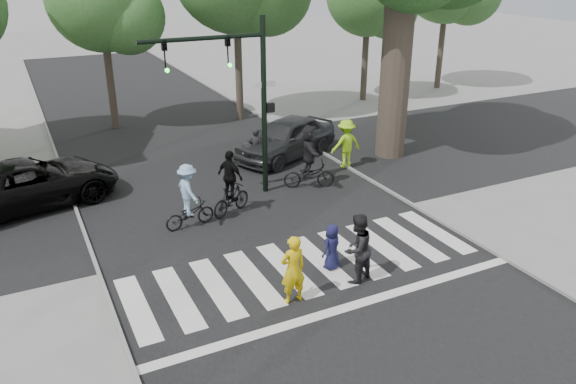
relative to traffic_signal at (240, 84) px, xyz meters
name	(u,v)px	position (x,y,z in m)	size (l,w,h in m)	color
ground	(323,283)	(-0.35, -6.20, -3.90)	(120.00, 120.00, 0.00)	gray
road_stem	(247,210)	(-0.35, -1.20, -3.90)	(10.00, 70.00, 0.01)	black
road_cross	(216,180)	(-0.35, 1.80, -3.89)	(70.00, 10.00, 0.01)	black
curb_left	(87,241)	(-5.40, -1.20, -3.85)	(0.10, 70.00, 0.10)	gray
curb_right	(375,183)	(4.70, -1.20, -3.85)	(0.10, 70.00, 0.10)	gray
crosswalk	(310,271)	(-0.35, -5.54, -3.89)	(10.00, 3.85, 0.01)	silver
traffic_signal	(240,84)	(0.00, 0.00, 0.00)	(4.45, 0.29, 6.00)	black
bg_tree_2	(107,3)	(-2.11, 10.42, 1.88)	(5.04, 4.80, 8.40)	brown
pedestrian_woman	(293,270)	(-1.41, -6.57, -3.02)	(0.64, 0.42, 1.75)	yellow
pedestrian_child	(332,247)	(0.23, -5.63, -3.26)	(0.62, 0.40, 1.27)	#171740
pedestrian_adult	(357,249)	(0.47, -6.45, -2.98)	(0.90, 0.70, 1.85)	black
cyclist_left	(189,200)	(-2.39, -1.55, -3.02)	(1.66, 1.12, 2.03)	black
cyclist_mid	(231,188)	(-0.90, -1.20, -3.03)	(1.66, 1.14, 2.13)	black
cyclist_right	(309,160)	(2.40, -0.36, -2.87)	(1.93, 1.78, 2.31)	black
car_suv	(29,184)	(-6.63, 2.32, -3.10)	(2.64, 5.73, 1.59)	black
car_grey	(286,138)	(3.13, 2.99, -3.07)	(1.96, 4.87, 1.66)	#2F3133
bystander_hivis	(346,144)	(4.72, 0.90, -2.95)	(1.23, 0.71, 1.91)	#A3F11B
bystander_dark	(256,148)	(1.53, 2.41, -3.10)	(0.58, 0.38, 1.60)	black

